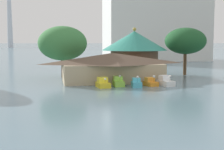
% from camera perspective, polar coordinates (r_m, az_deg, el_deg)
% --- Properties ---
extents(pedal_boat_yellow, '(1.92, 2.77, 1.46)m').
position_cam_1_polar(pedal_boat_yellow, '(45.86, -1.64, -1.50)').
color(pedal_boat_yellow, yellow).
rests_on(pedal_boat_yellow, ground).
extents(pedal_boat_lime, '(1.57, 2.90, 1.75)m').
position_cam_1_polar(pedal_boat_lime, '(47.20, 1.14, -1.27)').
color(pedal_boat_lime, '#8CCC3F').
rests_on(pedal_boat_lime, ground).
extents(pedal_boat_cyan, '(1.53, 2.36, 1.74)m').
position_cam_1_polar(pedal_boat_cyan, '(46.20, 4.42, -1.49)').
color(pedal_boat_cyan, '#4CB7CC').
rests_on(pedal_boat_cyan, ground).
extents(pedal_boat_orange, '(1.99, 2.52, 1.67)m').
position_cam_1_polar(pedal_boat_orange, '(47.72, 6.92, -1.32)').
color(pedal_boat_orange, orange).
rests_on(pedal_boat_orange, ground).
extents(pedal_boat_white, '(2.07, 3.14, 1.71)m').
position_cam_1_polar(pedal_boat_white, '(48.10, 9.56, -1.18)').
color(pedal_boat_white, white).
rests_on(pedal_boat_white, ground).
extents(boathouse, '(17.17, 8.51, 4.73)m').
position_cam_1_polar(boathouse, '(51.68, 0.07, 1.50)').
color(boathouse, tan).
rests_on(boathouse, ground).
extents(green_roof_pavilion, '(12.73, 12.73, 9.27)m').
position_cam_1_polar(green_roof_pavilion, '(62.13, 4.03, 4.56)').
color(green_roof_pavilion, brown).
rests_on(green_roof_pavilion, ground).
extents(shoreline_tree_mid, '(8.82, 8.82, 9.34)m').
position_cam_1_polar(shoreline_tree_mid, '(58.17, -8.87, 5.64)').
color(shoreline_tree_mid, brown).
rests_on(shoreline_tree_mid, ground).
extents(shoreline_tree_right, '(8.02, 8.02, 9.25)m').
position_cam_1_polar(shoreline_tree_right, '(63.81, 13.05, 5.97)').
color(shoreline_tree_right, brown).
rests_on(shoreline_tree_right, ground).
extents(background_building_block, '(35.04, 16.89, 27.67)m').
position_cam_1_polar(background_building_block, '(111.05, 7.87, 9.78)').
color(background_building_block, silver).
rests_on(background_building_block, ground).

